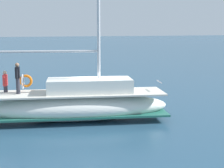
# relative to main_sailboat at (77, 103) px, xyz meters

# --- Properties ---
(ground_plane) EXTENTS (400.00, 400.00, 0.00)m
(ground_plane) POSITION_rel_main_sailboat_xyz_m (-0.70, 1.24, -0.90)
(ground_plane) COLOR #284C66
(main_sailboat) EXTENTS (4.59, 9.90, 12.35)m
(main_sailboat) POSITION_rel_main_sailboat_xyz_m (0.00, 0.00, 0.00)
(main_sailboat) COLOR white
(main_sailboat) RESTS_ON ground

